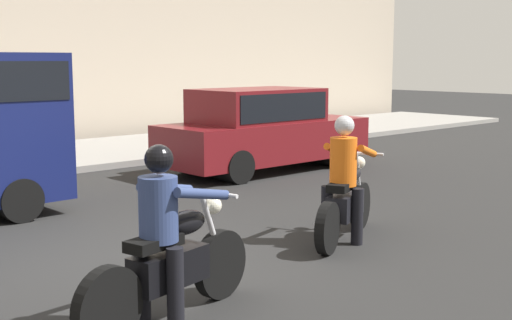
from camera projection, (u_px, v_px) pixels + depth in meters
The scene contains 4 objects.
ground_plane at pixel (110, 260), 7.94m from camera, with size 80.00×80.00×0.00m, color black.
motorcycle_with_rider_denim_blue at pixel (168, 249), 6.00m from camera, with size 2.10×0.77×1.59m.
motorcycle_with_rider_orange_stripe at pixel (345, 190), 8.71m from camera, with size 1.94×1.00×1.62m.
parked_sedan_maroon at pixel (262, 129), 14.17m from camera, with size 4.65×1.82×1.72m.
Camera 1 is at (-3.95, -6.81, 2.31)m, focal length 47.91 mm.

